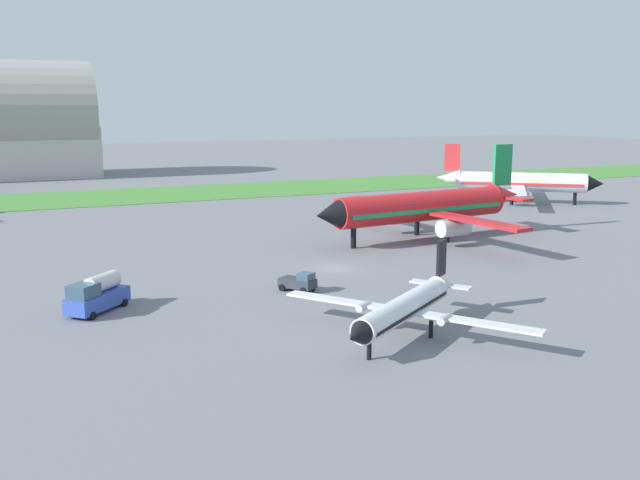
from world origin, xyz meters
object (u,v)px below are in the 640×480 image
(airplane_foreground_turboprop, at_px, (406,307))
(airplane_parked_jet_far, at_px, (518,182))
(airplane_midfield_jet, at_px, (426,207))
(pushback_tug_midfield, at_px, (299,282))
(fuel_truck_near_gate, at_px, (97,295))

(airplane_foreground_turboprop, bearing_deg, airplane_parked_jet_far, -170.32)
(airplane_midfield_jet, xyz_separation_m, pushback_tug_midfield, (-26.94, -18.40, -3.69))
(airplane_foreground_turboprop, relative_size, fuel_truck_near_gate, 2.99)
(airplane_midfield_jet, height_order, pushback_tug_midfield, airplane_midfield_jet)
(fuel_truck_near_gate, relative_size, pushback_tug_midfield, 1.59)
(airplane_foreground_turboprop, relative_size, airplane_midfield_jet, 0.52)
(pushback_tug_midfield, bearing_deg, airplane_foreground_turboprop, -26.50)
(airplane_parked_jet_far, height_order, fuel_truck_near_gate, airplane_parked_jet_far)
(fuel_truck_near_gate, height_order, pushback_tug_midfield, fuel_truck_near_gate)
(airplane_foreground_turboprop, xyz_separation_m, fuel_truck_near_gate, (-21.55, 17.49, -0.83))
(airplane_parked_jet_far, distance_m, pushback_tug_midfield, 77.03)
(fuel_truck_near_gate, bearing_deg, pushback_tug_midfield, 132.82)
(airplane_midfield_jet, relative_size, fuel_truck_near_gate, 5.71)
(pushback_tug_midfield, bearing_deg, airplane_parked_jet_far, 89.81)
(fuel_truck_near_gate, bearing_deg, airplane_parked_jet_far, 162.46)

